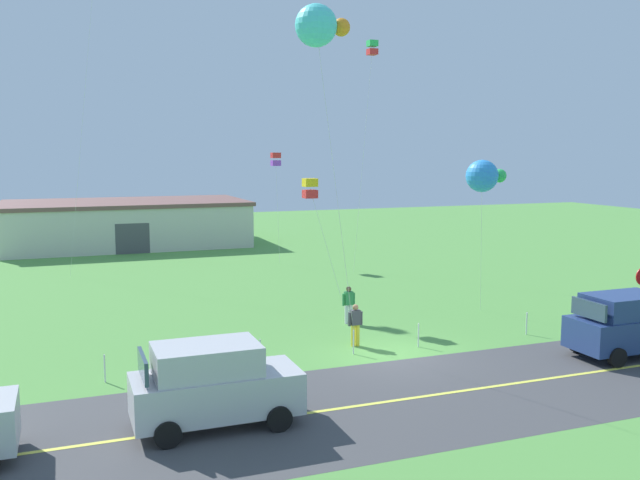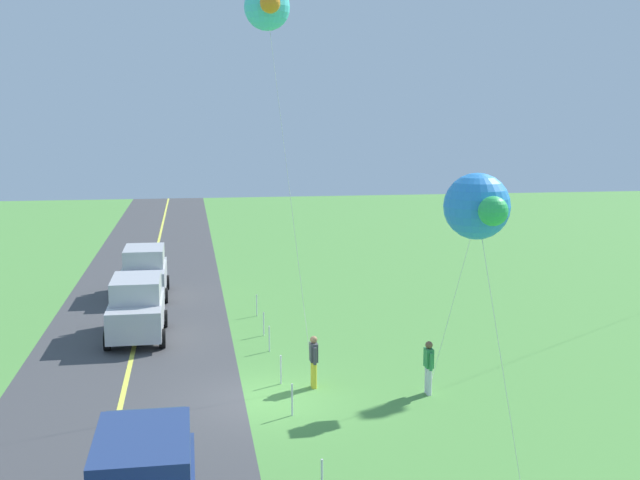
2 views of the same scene
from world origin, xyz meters
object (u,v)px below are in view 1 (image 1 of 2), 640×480
at_px(warehouse_distant, 126,223).
at_px(person_adult_companion, 349,304).
at_px(car_parked_west_near, 214,384).
at_px(kite_yellow_high, 276,159).
at_px(kite_blue_mid, 310,189).
at_px(car_suv_foreground, 628,324).
at_px(kite_red_low, 318,26).
at_px(kite_orange_near, 483,176).
at_px(kite_green_far, 372,49).
at_px(person_adult_near, 355,324).

bearing_deg(warehouse_distant, person_adult_companion, -77.32).
height_order(car_parked_west_near, kite_yellow_high, kite_yellow_high).
bearing_deg(car_parked_west_near, warehouse_distant, 88.35).
relative_size(person_adult_companion, kite_blue_mid, 0.26).
height_order(car_suv_foreground, kite_red_low, kite_red_low).
height_order(kite_yellow_high, warehouse_distant, kite_yellow_high).
height_order(kite_orange_near, warehouse_distant, kite_orange_near).
bearing_deg(warehouse_distant, kite_blue_mid, -78.58).
bearing_deg(car_suv_foreground, kite_green_far, 91.90).
height_order(car_suv_foreground, person_adult_companion, car_suv_foreground).
bearing_deg(kite_orange_near, car_suv_foreground, -77.37).
relative_size(person_adult_near, kite_red_low, 0.13).
xyz_separation_m(person_adult_near, kite_green_far, (7.93, 15.69, 12.63)).
xyz_separation_m(kite_yellow_high, kite_green_far, (4.87, -4.21, 6.69)).
xyz_separation_m(person_adult_near, kite_red_low, (-1.91, -1.10, 10.50)).
relative_size(car_parked_west_near, kite_red_low, 0.36).
distance_m(person_adult_near, warehouse_distant, 32.86).
distance_m(person_adult_near, kite_yellow_high, 20.99).
relative_size(kite_red_low, kite_yellow_high, 1.67).
bearing_deg(warehouse_distant, car_parked_west_near, -91.65).
bearing_deg(kite_yellow_high, person_adult_companion, -96.64).
bearing_deg(car_parked_west_near, kite_blue_mid, 58.33).
height_order(car_suv_foreground, kite_orange_near, kite_orange_near).
relative_size(car_parked_west_near, person_adult_near, 2.75).
bearing_deg(person_adult_near, car_suv_foreground, 81.71).
height_order(person_adult_near, kite_green_far, kite_green_far).
height_order(kite_red_low, kite_orange_near, kite_red_low).
height_order(person_adult_companion, kite_green_far, kite_green_far).
height_order(kite_blue_mid, warehouse_distant, kite_blue_mid).
relative_size(person_adult_companion, kite_yellow_high, 0.22).
distance_m(kite_blue_mid, kite_orange_near, 7.53).
xyz_separation_m(car_parked_west_near, kite_green_far, (14.47, 21.28, 12.34)).
relative_size(car_parked_west_near, kite_orange_near, 0.64).
relative_size(person_adult_near, kite_green_far, 0.11).
xyz_separation_m(person_adult_near, kite_blue_mid, (0.06, 5.12, 4.80)).
distance_m(person_adult_near, kite_blue_mid, 7.02).
xyz_separation_m(car_parked_west_near, kite_blue_mid, (6.60, 10.70, 4.52)).
relative_size(car_parked_west_near, person_adult_companion, 2.75).
distance_m(kite_green_far, kite_orange_near, 15.22).
distance_m(car_parked_west_near, kite_orange_near, 16.54).
bearing_deg(car_suv_foreground, car_parked_west_near, -176.08).
relative_size(kite_red_low, kite_orange_near, 1.74).
relative_size(kite_red_low, warehouse_distant, 0.66).
bearing_deg(person_adult_near, kite_green_far, 172.79).
bearing_deg(kite_red_low, warehouse_distant, 96.03).
bearing_deg(person_adult_near, kite_blue_mid, -161.09).
xyz_separation_m(kite_red_low, warehouse_distant, (-3.54, 33.50, -9.61)).
xyz_separation_m(person_adult_companion, kite_blue_mid, (-1.05, 1.88, 4.80)).
height_order(car_parked_west_near, kite_red_low, kite_red_low).
height_order(kite_blue_mid, kite_orange_near, kite_orange_near).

